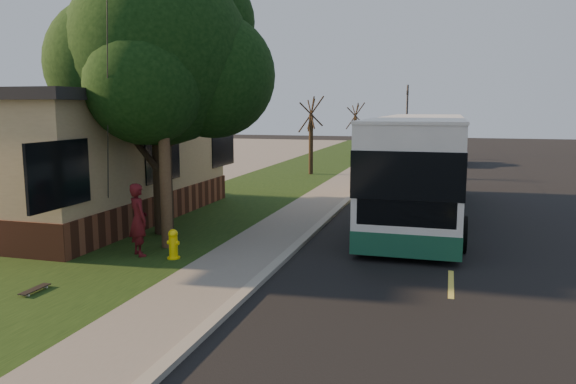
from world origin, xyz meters
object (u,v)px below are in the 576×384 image
(skateboarder, at_px, (138,220))
(dumpster, at_px, (145,180))
(traffic_signal, at_px, (407,114))
(transit_bus, at_px, (420,164))
(fire_hydrant, at_px, (173,244))
(bare_tree_near, at_px, (311,137))
(distant_car, at_px, (448,152))
(skateboard_main, at_px, (35,289))
(leafy_tree, at_px, (162,58))
(utility_pole, at_px, (162,73))
(bare_tree_far, at_px, (355,130))

(skateboarder, relative_size, dumpster, 1.14)
(traffic_signal, distance_m, dumpster, 26.51)
(transit_bus, bearing_deg, fire_hydrant, -126.27)
(transit_bus, distance_m, dumpster, 11.86)
(bare_tree_near, height_order, transit_bus, bare_tree_near)
(transit_bus, bearing_deg, distant_car, 87.33)
(bare_tree_near, relative_size, skateboarder, 2.34)
(transit_bus, relative_size, skateboard_main, 16.91)
(fire_hydrant, distance_m, bare_tree_near, 18.10)
(leafy_tree, bearing_deg, distant_car, 71.31)
(fire_hydrant, bearing_deg, utility_pole, 125.38)
(traffic_signal, bearing_deg, dumpster, -110.53)
(traffic_signal, bearing_deg, skateboard_main, -97.10)
(leafy_tree, bearing_deg, skateboard_main, -89.47)
(skateboarder, bearing_deg, traffic_signal, -58.48)
(fire_hydrant, bearing_deg, traffic_signal, 84.79)
(bare_tree_far, relative_size, dumpster, 2.50)
(traffic_signal, bearing_deg, utility_pole, -96.58)
(bare_tree_far, bearing_deg, bare_tree_near, -92.39)
(bare_tree_far, xyz_separation_m, distant_car, (6.78, -3.84, -1.20))
(skateboard_main, xyz_separation_m, dumpster, (-4.64, 12.35, 0.51))
(bare_tree_far, height_order, dumpster, bare_tree_far)
(skateboarder, bearing_deg, bare_tree_near, -51.87)
(dumpster, bearing_deg, bare_tree_far, 74.47)
(utility_pole, bearing_deg, fire_hydrant, -54.62)
(utility_pole, height_order, transit_bus, utility_pole)
(skateboard_main, distance_m, distant_car, 30.28)
(traffic_signal, bearing_deg, distant_car, -67.30)
(traffic_signal, height_order, transit_bus, traffic_signal)
(transit_bus, xyz_separation_m, skateboard_main, (-7.03, -10.58, -1.71))
(utility_pole, relative_size, distant_car, 1.93)
(dumpster, bearing_deg, leafy_tree, -55.37)
(transit_bus, height_order, distant_car, transit_bus)
(skateboard_main, relative_size, dumpster, 0.47)
(fire_hydrant, relative_size, skateboard_main, 0.98)
(fire_hydrant, xyz_separation_m, distant_car, (6.38, 26.16, 0.37))
(utility_pole, bearing_deg, transit_bus, 46.35)
(utility_pole, distance_m, skateboarder, 3.78)
(utility_pole, distance_m, leafy_tree, 1.94)
(transit_bus, relative_size, skateboarder, 6.93)
(leafy_tree, xyz_separation_m, skateboarder, (0.60, -2.62, -4.18))
(fire_hydrant, relative_size, bare_tree_far, 0.18)
(leafy_tree, height_order, distant_car, leafy_tree)
(bare_tree_far, distance_m, distant_car, 7.89)
(skateboarder, distance_m, skateboard_main, 3.27)
(bare_tree_far, bearing_deg, traffic_signal, 48.81)
(skateboarder, bearing_deg, leafy_tree, -38.65)
(leafy_tree, distance_m, traffic_signal, 31.76)
(leafy_tree, height_order, bare_tree_near, leafy_tree)
(traffic_signal, bearing_deg, bare_tree_near, -104.04)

